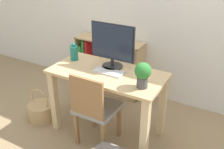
% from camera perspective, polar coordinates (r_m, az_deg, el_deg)
% --- Properties ---
extents(ground_plane, '(10.00, 10.00, 0.00)m').
position_cam_1_polar(ground_plane, '(3.06, -0.94, -12.05)').
color(ground_plane, '#997F5B').
extents(wall_back, '(8.00, 0.05, 2.60)m').
position_cam_1_polar(wall_back, '(3.35, 7.87, 15.83)').
color(wall_back, silver).
rests_on(wall_back, ground_plane).
extents(desk, '(1.18, 0.59, 0.75)m').
position_cam_1_polar(desk, '(2.74, -1.03, -2.50)').
color(desk, tan).
rests_on(desk, ground_plane).
extents(monitor, '(0.49, 0.22, 0.47)m').
position_cam_1_polar(monitor, '(2.67, 0.09, 6.60)').
color(monitor, '#232326').
rests_on(monitor, desk).
extents(keyboard, '(0.31, 0.14, 0.02)m').
position_cam_1_polar(keyboard, '(2.64, -0.71, 0.56)').
color(keyboard, silver).
rests_on(keyboard, desk).
extents(vase, '(0.09, 0.09, 0.20)m').
position_cam_1_polar(vase, '(2.94, -8.27, 4.79)').
color(vase, '#1E7266').
rests_on(vase, desk).
extents(potted_plant, '(0.15, 0.15, 0.24)m').
position_cam_1_polar(potted_plant, '(2.33, 6.70, 0.22)').
color(potted_plant, '#4C4C51').
rests_on(potted_plant, desk).
extents(chair, '(0.40, 0.40, 0.83)m').
position_cam_1_polar(chair, '(2.63, -3.87, -7.15)').
color(chair, gray).
rests_on(chair, ground_plane).
extents(bookshelf, '(0.96, 0.28, 0.76)m').
position_cam_1_polar(bookshelf, '(3.76, -2.78, 1.90)').
color(bookshelf, tan).
rests_on(bookshelf, ground_plane).
extents(basket, '(0.31, 0.31, 0.41)m').
position_cam_1_polar(basket, '(3.29, -15.12, -7.66)').
color(basket, tan).
rests_on(basket, ground_plane).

